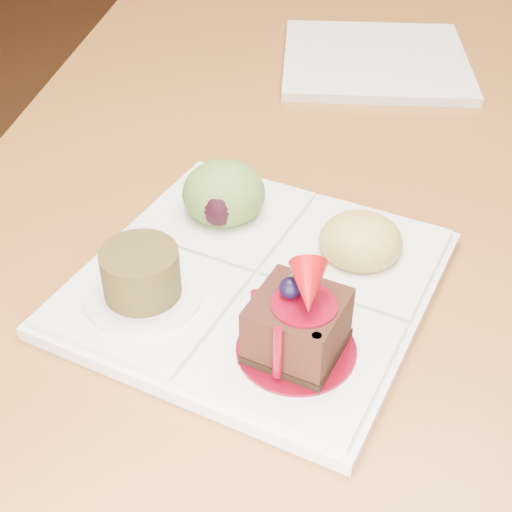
# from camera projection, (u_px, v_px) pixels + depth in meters

# --- Properties ---
(ground) EXTENTS (6.00, 6.00, 0.00)m
(ground) POSITION_uv_depth(u_px,v_px,m) (378.00, 379.00, 1.51)
(ground) COLOR #502E17
(dining_table) EXTENTS (1.00, 1.80, 0.75)m
(dining_table) POSITION_uv_depth(u_px,v_px,m) (426.00, 77.00, 1.08)
(dining_table) COLOR #985827
(dining_table) RESTS_ON ground
(sampler_plate) EXTENTS (0.35, 0.35, 0.11)m
(sampler_plate) POSITION_uv_depth(u_px,v_px,m) (256.00, 265.00, 0.59)
(sampler_plate) COLOR white
(sampler_plate) RESTS_ON dining_table
(second_plate) EXTENTS (0.26, 0.26, 0.01)m
(second_plate) POSITION_uv_depth(u_px,v_px,m) (375.00, 60.00, 0.96)
(second_plate) COLOR white
(second_plate) RESTS_ON dining_table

